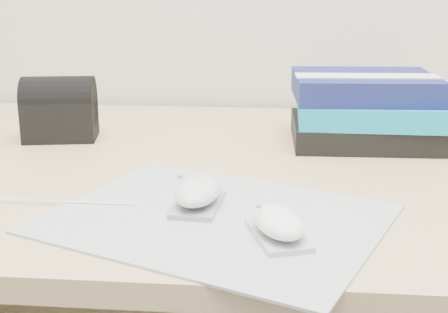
# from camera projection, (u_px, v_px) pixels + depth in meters

# --- Properties ---
(desk) EXTENTS (1.60, 0.80, 0.73)m
(desk) POSITION_uv_depth(u_px,v_px,m) (299.00, 281.00, 1.08)
(desk) COLOR tan
(desk) RESTS_ON ground
(mousepad) EXTENTS (0.46, 0.42, 0.00)m
(mousepad) POSITION_uv_depth(u_px,v_px,m) (215.00, 218.00, 0.74)
(mousepad) COLOR gray
(mousepad) RESTS_ON desk
(mouse_rear) EXTENTS (0.06, 0.10, 0.04)m
(mouse_rear) POSITION_uv_depth(u_px,v_px,m) (198.00, 193.00, 0.77)
(mouse_rear) COLOR gray
(mouse_rear) RESTS_ON mousepad
(mouse_front) EXTENTS (0.08, 0.10, 0.04)m
(mouse_front) POSITION_uv_depth(u_px,v_px,m) (279.00, 224.00, 0.67)
(mouse_front) COLOR #A9A9AC
(mouse_front) RESTS_ON mousepad
(usb_cable) EXTENTS (0.20, 0.00, 0.00)m
(usb_cable) POSITION_uv_depth(u_px,v_px,m) (56.00, 201.00, 0.78)
(usb_cable) COLOR white
(usb_cable) RESTS_ON mousepad
(book_stack) EXTENTS (0.25, 0.20, 0.12)m
(book_stack) POSITION_uv_depth(u_px,v_px,m) (365.00, 109.00, 1.06)
(book_stack) COLOR black
(book_stack) RESTS_ON desk
(pouch) EXTENTS (0.13, 0.10, 0.11)m
(pouch) POSITION_uv_depth(u_px,v_px,m) (60.00, 109.00, 1.08)
(pouch) COLOR black
(pouch) RESTS_ON desk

